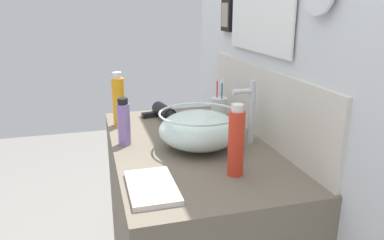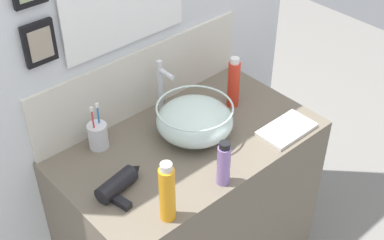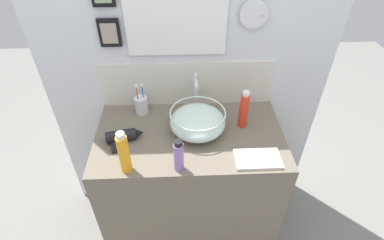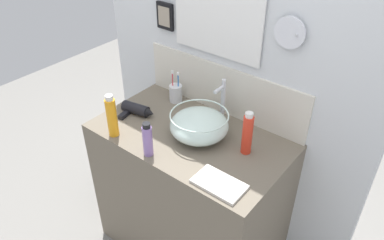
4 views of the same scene
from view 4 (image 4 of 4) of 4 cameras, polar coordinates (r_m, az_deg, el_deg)
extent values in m
cube|color=#6B6051|center=(2.26, -0.27, -11.44)|extent=(1.04, 0.60, 0.90)
cube|color=silver|center=(2.03, 5.54, 9.14)|extent=(1.70, 0.06, 2.42)
cube|color=beige|center=(2.08, 4.71, 4.65)|extent=(1.02, 0.02, 0.28)
cube|color=white|center=(1.93, 3.96, 16.19)|extent=(0.47, 0.01, 0.40)
cube|color=white|center=(1.93, 3.84, 16.14)|extent=(0.53, 0.01, 0.46)
cylinder|color=silver|center=(1.74, 14.66, 12.75)|extent=(0.15, 0.01, 0.15)
cylinder|color=silver|center=(1.74, 15.98, 12.54)|extent=(0.01, 0.06, 0.01)
cube|color=black|center=(2.17, -4.12, 15.51)|extent=(0.11, 0.02, 0.15)
cube|color=gray|center=(2.16, -4.28, 15.45)|extent=(0.08, 0.01, 0.11)
ellipsoid|color=silver|center=(1.91, 1.10, -0.84)|extent=(0.30, 0.30, 0.14)
torus|color=silver|center=(1.87, 1.12, 0.77)|extent=(0.30, 0.30, 0.01)
torus|color=#B2B7BC|center=(1.95, 1.08, -2.40)|extent=(0.11, 0.11, 0.01)
cylinder|color=silver|center=(2.03, 4.73, 2.75)|extent=(0.02, 0.02, 0.22)
cylinder|color=silver|center=(1.95, 4.19, 4.70)|extent=(0.02, 0.08, 0.02)
cylinder|color=silver|center=(1.97, 4.90, 5.78)|extent=(0.02, 0.02, 0.03)
cylinder|color=black|center=(2.13, -8.60, 1.73)|extent=(0.17, 0.09, 0.06)
cone|color=black|center=(2.08, -6.39, 1.05)|extent=(0.05, 0.06, 0.05)
cube|color=black|center=(2.13, -10.18, 0.89)|extent=(0.05, 0.09, 0.02)
cylinder|color=silver|center=(2.22, -2.49, 4.08)|extent=(0.08, 0.08, 0.10)
cylinder|color=blue|center=(2.19, -2.10, 4.88)|extent=(0.01, 0.01, 0.17)
cube|color=white|center=(2.15, -2.15, 7.06)|extent=(0.01, 0.01, 0.02)
cylinder|color=#D83F4C|center=(2.20, -2.94, 5.06)|extent=(0.01, 0.01, 0.18)
cube|color=white|center=(2.15, -3.02, 7.30)|extent=(0.01, 0.01, 0.02)
cylinder|color=#8C6BB2|center=(1.80, -6.77, -3.20)|extent=(0.05, 0.05, 0.16)
cylinder|color=black|center=(1.75, -6.98, -0.83)|extent=(0.04, 0.04, 0.02)
cylinder|color=red|center=(1.81, 8.42, -2.26)|extent=(0.05, 0.05, 0.21)
cylinder|color=silver|center=(1.74, 8.73, 0.77)|extent=(0.04, 0.04, 0.02)
cylinder|color=orange|center=(1.94, -12.10, 0.34)|extent=(0.05, 0.05, 0.21)
cylinder|color=silver|center=(1.88, -12.53, 3.34)|extent=(0.04, 0.04, 0.03)
cube|color=silver|center=(1.68, 4.16, -9.70)|extent=(0.23, 0.14, 0.02)
camera|label=1|loc=(1.13, 46.02, -14.15)|focal=35.00mm
camera|label=2|loc=(2.05, -58.71, 25.06)|focal=50.00mm
camera|label=3|loc=(1.03, -55.29, 17.41)|focal=28.00mm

